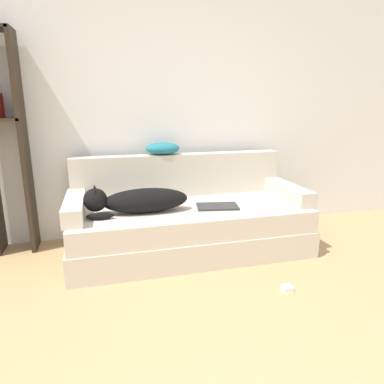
{
  "coord_description": "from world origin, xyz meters",
  "views": [
    {
      "loc": [
        -0.55,
        -0.82,
        1.28
      ],
      "look_at": [
        0.17,
        1.87,
        0.57
      ],
      "focal_mm": 32.0,
      "sensor_mm": 36.0,
      "label": 1
    }
  ],
  "objects": [
    {
      "name": "power_adapter",
      "position": [
        0.66,
        1.11,
        0.02
      ],
      "size": [
        0.07,
        0.07,
        0.04
      ],
      "color": "white",
      "rests_on": "ground_plane"
    },
    {
      "name": "throw_pillow",
      "position": [
        0.01,
        2.36,
        0.88
      ],
      "size": [
        0.32,
        0.2,
        0.11
      ],
      "color": "teal",
      "rests_on": "couch_backrest"
    },
    {
      "name": "couch_arm_left",
      "position": [
        -0.78,
        1.96,
        0.48
      ],
      "size": [
        0.15,
        0.72,
        0.14
      ],
      "color": "beige",
      "rests_on": "couch"
    },
    {
      "name": "wall_back",
      "position": [
        0.0,
        2.56,
        1.35
      ],
      "size": [
        6.82,
        0.06,
        2.7
      ],
      "color": "white",
      "rests_on": "ground_plane"
    },
    {
      "name": "couch_arm_right",
      "position": [
        1.12,
        1.96,
        0.48
      ],
      "size": [
        0.15,
        0.72,
        0.14
      ],
      "color": "beige",
      "rests_on": "couch"
    },
    {
      "name": "laptop",
      "position": [
        0.39,
        1.86,
        0.42
      ],
      "size": [
        0.38,
        0.27,
        0.02
      ],
      "rotation": [
        0.0,
        0.0,
        -0.17
      ],
      "color": "#2D2D30",
      "rests_on": "couch"
    },
    {
      "name": "couch",
      "position": [
        0.17,
        1.96,
        0.2
      ],
      "size": [
        2.05,
        0.91,
        0.42
      ],
      "color": "beige",
      "rests_on": "ground_plane"
    },
    {
      "name": "dog",
      "position": [
        -0.3,
        1.88,
        0.52
      ],
      "size": [
        0.84,
        0.24,
        0.25
      ],
      "color": "black",
      "rests_on": "couch"
    },
    {
      "name": "bookshelf",
      "position": [
        -1.33,
        2.38,
        1.02
      ],
      "size": [
        0.32,
        0.26,
        1.87
      ],
      "color": "#2D2319",
      "rests_on": "ground_plane"
    },
    {
      "name": "couch_backrest",
      "position": [
        0.17,
        2.35,
        0.62
      ],
      "size": [
        2.01,
        0.15,
        0.4
      ],
      "color": "beige",
      "rests_on": "couch"
    }
  ]
}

